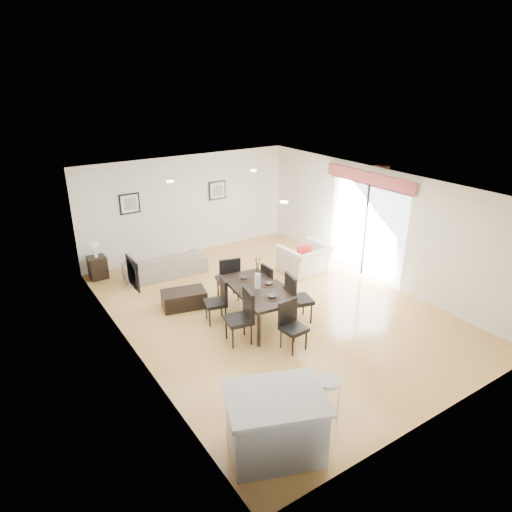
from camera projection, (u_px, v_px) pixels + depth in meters
ground at (272, 309)px, 9.78m from camera, size 8.00×8.00×0.00m
wall_back at (188, 205)px, 12.36m from camera, size 6.00×0.04×2.70m
wall_front at (443, 341)px, 6.17m from camera, size 6.00×0.04×2.70m
wall_left at (129, 286)px, 7.74m from camera, size 0.04×8.00×2.70m
wall_right at (376, 225)px, 10.79m from camera, size 0.04×8.00×2.70m
ceiling at (274, 185)px, 8.76m from camera, size 6.00×8.00×0.02m
sofa at (165, 264)px, 11.30m from camera, size 2.03×0.90×0.58m
armchair at (304, 259)px, 11.41m from camera, size 1.16×1.03×0.72m
courtyard_plant_a at (483, 253)px, 11.78m from camera, size 0.79×0.73×0.74m
courtyard_plant_b at (401, 231)px, 13.58m from camera, size 0.45×0.45×0.64m
dining_table at (257, 291)px, 9.06m from camera, size 1.10×1.88×0.75m
dining_chair_wnear at (243, 314)px, 8.41m from camera, size 0.54×0.54×1.03m
dining_chair_wfar at (219, 298)px, 9.12m from camera, size 0.51×0.51×0.93m
dining_chair_enear at (295, 296)px, 9.08m from camera, size 0.57×0.57×1.05m
dining_chair_efar at (271, 283)px, 9.78m from camera, size 0.42×0.42×0.92m
dining_chair_head at (291, 322)px, 8.25m from camera, size 0.44×0.44×0.93m
dining_chair_foot at (229, 276)px, 9.94m from camera, size 0.56×0.56×1.03m
vase at (258, 276)px, 8.93m from camera, size 0.85×1.31×0.66m
coffee_table at (184, 299)px, 9.81m from camera, size 1.02×0.75×0.37m
side_table at (98, 267)px, 11.15m from camera, size 0.42×0.42×0.55m
table_lamp at (95, 248)px, 10.96m from camera, size 0.19×0.19×0.36m
cushion at (304, 253)px, 11.19m from camera, size 0.37×0.15×0.36m
kitchen_island at (275, 423)px, 5.97m from camera, size 1.56×1.39×0.90m
bar_stool at (327, 386)px, 6.34m from camera, size 0.36×0.36×0.78m
framed_print_back_left at (130, 204)px, 11.41m from camera, size 0.52×0.04×0.52m
framed_print_back_right at (217, 190)px, 12.68m from camera, size 0.52×0.04×0.52m
framed_print_left_wall at (133, 273)px, 7.49m from camera, size 0.04×0.52×0.52m
sliding_door at (367, 209)px, 10.88m from camera, size 0.12×2.70×2.57m
courtyard at (429, 212)px, 13.23m from camera, size 6.00×6.00×2.00m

